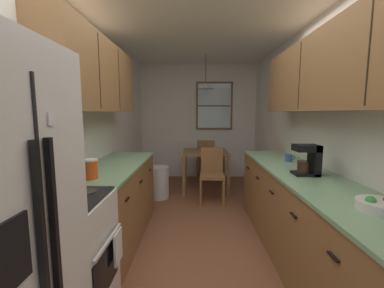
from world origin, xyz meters
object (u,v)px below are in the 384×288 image
Objects in this scene: storage_canister at (90,169)px; microwave_over_range at (29,90)px; dining_chair_far at (206,158)px; fruit_bowl at (380,205)px; stove_range at (59,262)px; mug_by_coffeemaker at (289,158)px; dining_chair_near at (212,172)px; coffee_maker at (309,159)px; dining_table at (205,157)px; trash_bin at (159,182)px.

microwave_over_range is at bearing -100.58° from storage_canister.
fruit_bowl reaches higher than dining_chair_far.
mug_by_coffeemaker is at bearing 34.01° from stove_range.
stove_range reaches higher than fruit_bowl.
fruit_bowl is (0.82, -2.61, 0.44)m from dining_chair_near.
stove_range is at bearing -159.54° from coffee_maker.
coffee_maker is 0.88m from fruit_bowl.
stove_range is 2.52m from mug_by_coffeemaker.
dining_table is 4.92× the size of storage_canister.
dining_chair_far is at bearing 72.87° from stove_range.
dining_chair_far is at bearing 52.60° from trash_bin.
dining_table is at bearing 105.66° from fruit_bowl.
dining_chair_near is (1.32, 2.48, -1.13)m from microwave_over_range.
coffee_maker is 0.65m from mug_by_coffeemaker.
dining_table is at bearing 70.33° from stove_range.
coffee_maker is at bearing -94.85° from mug_by_coffeemaker.
stove_range is 1.25× the size of dining_table.
stove_range reaches higher than dining_chair_far.
trash_bin is 2.20m from storage_canister.
stove_range is at bearing -107.13° from dining_chair_far.
dining_chair_far is 3.49× the size of fruit_bowl.
fruit_bowl is at bearing -90.68° from mug_by_coffeemaker.
stove_range is 2.09m from fruit_bowl.
coffee_maker is at bearing 92.38° from fruit_bowl.
trash_bin is (0.29, 2.64, -0.19)m from stove_range.
storage_canister is 0.62× the size of coffee_maker.
stove_range reaches higher than dining_table.
trash_bin is at bearing 122.14° from fruit_bowl.
fruit_bowl is (2.15, -0.13, -0.69)m from microwave_over_range.
coffee_maker is 2.33× the size of mug_by_coffeemaker.
mug_by_coffeemaker reaches higher than dining_chair_far.
trash_bin is at bearing 170.37° from dining_chair_near.
dining_chair_far is (0.05, 0.65, -0.13)m from dining_table.
fruit_bowl is at bearing -3.53° from stove_range.
dining_chair_far is (-0.04, 1.29, 0.00)m from dining_chair_near.
stove_range is 1.85× the size of microwave_over_range.
dining_table is 2.81m from storage_canister.
mug_by_coffeemaker is (0.05, 0.64, -0.11)m from coffee_maker.
dining_chair_near is 2.77m from fruit_bowl.
microwave_over_range is 2.31m from coffee_maker.
dining_chair_far is 2.59m from mug_by_coffeemaker.
mug_by_coffeemaker is (2.06, 0.81, -0.04)m from storage_canister.
microwave_over_range is 3.51m from dining_table.
dining_chair_near is at bearing 57.53° from storage_canister.
stove_range is 3.83× the size of coffee_maker.
coffee_maker reaches higher than stove_range.
mug_by_coffeemaker is (0.93, -1.75, 0.31)m from dining_table.
microwave_over_range reaches higher than coffee_maker.
dining_table is 3.39m from fruit_bowl.
storage_canister is (-1.21, -1.91, 0.49)m from dining_chair_near.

